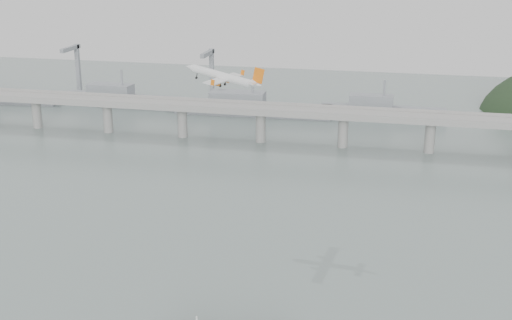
# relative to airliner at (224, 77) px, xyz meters

# --- Properties ---
(ground) EXTENTS (900.00, 900.00, 0.00)m
(ground) POSITION_rel_airliner_xyz_m (16.74, -70.50, -65.09)
(ground) COLOR slate
(ground) RESTS_ON ground
(bridge) EXTENTS (800.00, 22.00, 23.90)m
(bridge) POSITION_rel_airliner_xyz_m (15.59, 129.50, -47.44)
(bridge) COLOR gray
(bridge) RESTS_ON ground
(distant_fleet) EXTENTS (453.00, 60.90, 40.00)m
(distant_fleet) POSITION_rel_airliner_xyz_m (-138.62, 194.58, -58.87)
(distant_fleet) COLOR gray
(distant_fleet) RESTS_ON ground
(airliner) EXTENTS (34.61, 31.51, 9.06)m
(airliner) POSITION_rel_airliner_xyz_m (0.00, 0.00, 0.00)
(airliner) COLOR silver
(airliner) RESTS_ON ground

